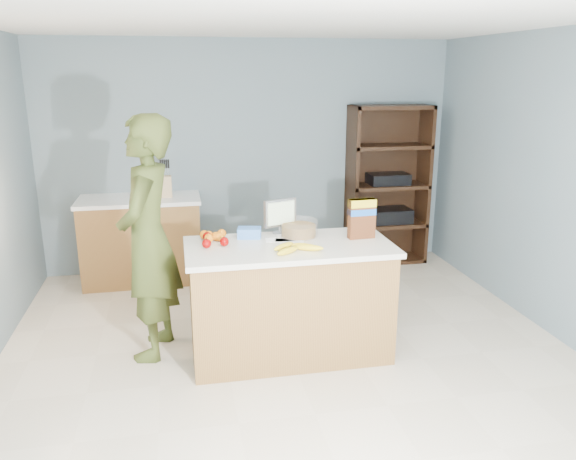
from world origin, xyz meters
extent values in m
cube|color=beige|center=(0.00, 0.00, 0.00)|extent=(4.50, 5.00, 0.02)
cube|color=slate|center=(0.00, 2.50, 1.25)|extent=(4.50, 0.02, 2.50)
cube|color=slate|center=(0.00, -2.50, 1.25)|extent=(4.50, 0.02, 2.50)
cube|color=white|center=(0.00, 0.00, 2.50)|extent=(4.50, 5.00, 0.02)
cube|color=brown|center=(0.00, 0.30, 0.43)|extent=(1.50, 0.70, 0.86)
cube|color=silver|center=(0.00, 0.30, 0.88)|extent=(1.56, 0.76, 0.04)
cube|color=black|center=(0.00, 0.30, 0.05)|extent=(1.46, 0.66, 0.10)
cube|color=brown|center=(-1.20, 2.20, 0.43)|extent=(1.20, 0.60, 0.86)
cube|color=white|center=(-1.20, 2.20, 0.88)|extent=(1.24, 0.62, 0.04)
cube|color=black|center=(1.55, 2.48, 0.90)|extent=(0.90, 0.04, 1.80)
cube|color=black|center=(1.12, 2.30, 0.90)|extent=(0.04, 0.40, 1.80)
cube|color=black|center=(1.98, 2.30, 0.90)|extent=(0.04, 0.40, 1.80)
cube|color=black|center=(1.55, 2.30, 0.02)|extent=(0.90, 0.40, 0.04)
cube|color=black|center=(1.55, 2.30, 0.45)|extent=(0.90, 0.40, 0.04)
cube|color=black|center=(1.55, 2.30, 0.90)|extent=(0.90, 0.40, 0.04)
cube|color=black|center=(1.55, 2.30, 1.35)|extent=(0.90, 0.40, 0.04)
cube|color=black|center=(1.55, 2.30, 1.78)|extent=(0.90, 0.40, 0.04)
cube|color=black|center=(1.55, 2.30, 0.55)|extent=(0.55, 0.32, 0.16)
cube|color=black|center=(1.55, 2.30, 0.98)|extent=(0.45, 0.30, 0.12)
imported|color=#3A441A|center=(-1.04, 0.54, 0.93)|extent=(0.59, 0.76, 1.87)
cube|color=tan|center=(-0.92, 2.19, 1.01)|extent=(0.12, 0.10, 0.22)
cylinder|color=black|center=(-0.96, 2.19, 1.17)|extent=(0.02, 0.02, 0.09)
cylinder|color=black|center=(-0.94, 2.19, 1.17)|extent=(0.02, 0.02, 0.09)
cylinder|color=black|center=(-0.92, 2.19, 1.17)|extent=(0.02, 0.02, 0.09)
cylinder|color=black|center=(-0.90, 2.19, 1.17)|extent=(0.02, 0.02, 0.09)
cylinder|color=black|center=(-0.88, 2.19, 1.17)|extent=(0.02, 0.02, 0.09)
cube|color=white|center=(-0.05, 0.43, 0.90)|extent=(0.23, 0.13, 0.00)
cube|color=white|center=(0.02, 0.39, 0.90)|extent=(0.24, 0.16, 0.00)
ellipsoid|color=yellow|center=(-0.06, 0.19, 0.92)|extent=(0.20, 0.17, 0.05)
ellipsoid|color=yellow|center=(-0.06, 0.08, 0.92)|extent=(0.20, 0.16, 0.05)
ellipsoid|color=yellow|center=(0.09, 0.16, 0.92)|extent=(0.20, 0.16, 0.05)
ellipsoid|color=yellow|center=(0.11, 0.12, 0.92)|extent=(0.21, 0.12, 0.05)
sphere|color=#880302|center=(-0.60, 0.52, 0.93)|extent=(0.07, 0.07, 0.07)
sphere|color=#880302|center=(-0.48, 0.36, 0.93)|extent=(0.07, 0.07, 0.07)
sphere|color=#880302|center=(-0.61, 0.33, 0.93)|extent=(0.07, 0.07, 0.07)
sphere|color=orange|center=(-0.59, 0.47, 0.94)|extent=(0.07, 0.07, 0.07)
sphere|color=orange|center=(-0.58, 0.54, 0.94)|extent=(0.07, 0.07, 0.07)
sphere|color=orange|center=(-0.51, 0.50, 0.94)|extent=(0.07, 0.07, 0.07)
sphere|color=orange|center=(-0.48, 0.58, 0.94)|extent=(0.07, 0.07, 0.07)
sphere|color=orange|center=(-0.62, 0.57, 0.94)|extent=(0.07, 0.07, 0.07)
sphere|color=orange|center=(-0.53, 0.51, 0.94)|extent=(0.07, 0.07, 0.07)
cube|color=blue|center=(-0.27, 0.54, 0.94)|extent=(0.20, 0.15, 0.08)
cylinder|color=#267219|center=(0.12, 0.51, 0.95)|extent=(0.27, 0.27, 0.09)
cylinder|color=white|center=(0.12, 0.51, 0.97)|extent=(0.30, 0.30, 0.13)
cylinder|color=silver|center=(-0.01, 0.61, 0.91)|extent=(0.12, 0.12, 0.01)
cylinder|color=silver|center=(-0.01, 0.61, 0.94)|extent=(0.02, 0.02, 0.05)
cube|color=silver|center=(-0.01, 0.61, 1.07)|extent=(0.28, 0.13, 0.22)
cube|color=yellow|center=(-0.01, 0.59, 1.07)|extent=(0.23, 0.09, 0.18)
cube|color=#592B14|center=(0.58, 0.36, 1.06)|extent=(0.21, 0.09, 0.31)
cube|color=yellow|center=(0.58, 0.36, 1.18)|extent=(0.21, 0.09, 0.06)
cube|color=blue|center=(0.58, 0.36, 1.11)|extent=(0.21, 0.09, 0.05)
camera|label=1|loc=(-0.80, -3.65, 2.15)|focal=35.00mm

